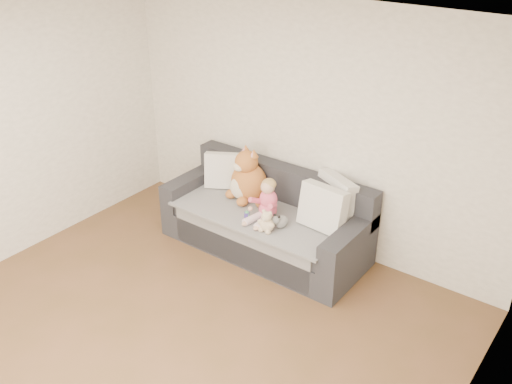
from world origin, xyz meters
TOP-DOWN VIEW (x-y plane):
  - room_shell at (0.00, 0.42)m, footprint 5.00×5.00m
  - sofa at (-0.18, 2.06)m, footprint 2.20×0.94m
  - cushion_left at (-0.87, 2.20)m, footprint 0.47×0.39m
  - cushion_right_back at (0.47, 2.32)m, footprint 0.54×0.41m
  - cushion_right_front at (0.48, 2.08)m, footprint 0.50×0.26m
  - toddler at (-0.08, 1.91)m, footprint 0.30×0.43m
  - plush_cat at (-0.48, 2.13)m, footprint 0.48×0.43m
  - teddy_bear at (0.08, 1.69)m, footprint 0.19×0.14m
  - plush_cow at (0.14, 1.83)m, footprint 0.13×0.21m
  - sippy_cup at (-0.22, 1.76)m, footprint 0.09×0.07m

SIDE VIEW (x-z plane):
  - sofa at x=-0.18m, z-range -0.12..0.73m
  - sippy_cup at x=-0.22m, z-range 0.48..0.58m
  - plush_cow at x=0.14m, z-range 0.46..0.62m
  - teddy_bear at x=0.08m, z-range 0.45..0.68m
  - toddler at x=-0.08m, z-range 0.44..0.87m
  - cushion_left at x=-0.87m, z-range 0.47..0.88m
  - cushion_right_front at x=0.48m, z-range 0.46..0.92m
  - cushion_right_back at x=0.47m, z-range 0.46..0.93m
  - plush_cat at x=-0.48m, z-range 0.39..1.02m
  - room_shell at x=0.00m, z-range -1.20..3.80m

